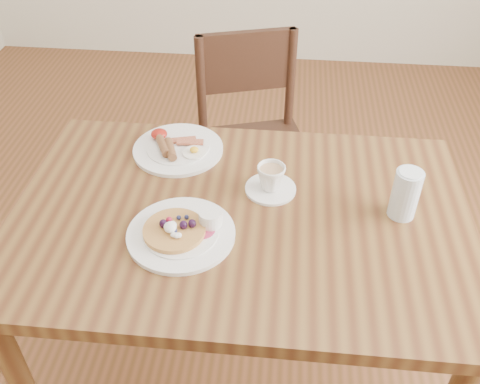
{
  "coord_description": "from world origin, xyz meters",
  "views": [
    {
      "loc": [
        0.1,
        -1.04,
        1.68
      ],
      "look_at": [
        0.0,
        0.0,
        0.82
      ],
      "focal_mm": 40.0,
      "sensor_mm": 36.0,
      "label": 1
    }
  ],
  "objects": [
    {
      "name": "breakfast_plate",
      "position": [
        -0.22,
        0.26,
        0.76
      ],
      "size": [
        0.27,
        0.27,
        0.04
      ],
      "color": "white",
      "rests_on": "dining_table"
    },
    {
      "name": "dining_table",
      "position": [
        0.0,
        0.0,
        0.65
      ],
      "size": [
        1.2,
        0.8,
        0.75
      ],
      "color": "brown",
      "rests_on": "ground"
    },
    {
      "name": "ground",
      "position": [
        0.0,
        0.0,
        0.0
      ],
      "size": [
        5.0,
        5.0,
        0.0
      ],
      "primitive_type": "plane",
      "color": "brown",
      "rests_on": "ground"
    },
    {
      "name": "teacup_saucer",
      "position": [
        0.07,
        0.1,
        0.78
      ],
      "size": [
        0.14,
        0.14,
        0.08
      ],
      "color": "white",
      "rests_on": "dining_table"
    },
    {
      "name": "water_glass",
      "position": [
        0.42,
        0.04,
        0.82
      ],
      "size": [
        0.07,
        0.07,
        0.14
      ],
      "primitive_type": "cylinder",
      "color": "silver",
      "rests_on": "dining_table"
    },
    {
      "name": "pancake_plate",
      "position": [
        -0.13,
        -0.1,
        0.76
      ],
      "size": [
        0.27,
        0.27,
        0.06
      ],
      "color": "white",
      "rests_on": "dining_table"
    },
    {
      "name": "chair_far",
      "position": [
        -0.02,
        0.73,
        0.49
      ],
      "size": [
        0.52,
        0.52,
        0.88
      ],
      "rotation": [
        0.0,
        0.0,
        3.44
      ],
      "color": "#331C12",
      "rests_on": "ground"
    }
  ]
}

